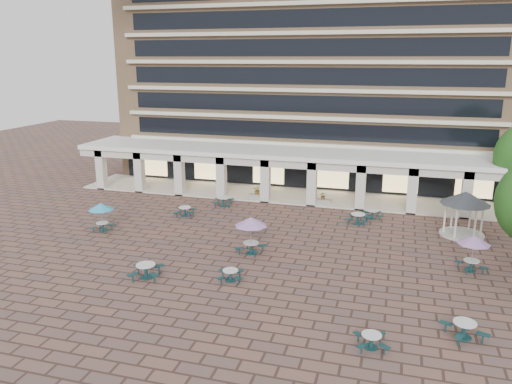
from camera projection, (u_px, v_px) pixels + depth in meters
The scene contains 17 objects.
ground at pixel (248, 254), 33.36m from camera, with size 120.00×120.00×0.00m, color brown.
apartment_building at pixel (317, 58), 53.69m from camera, with size 40.00×15.50×25.20m.
retail_arcade at pixel (294, 165), 46.30m from camera, with size 42.00×6.60×4.40m.
picnic_table_1 at pixel (146, 270), 29.55m from camera, with size 2.25×2.25×0.86m.
picnic_table_3 at pixel (371, 340), 22.42m from camera, with size 1.76×1.76×0.68m.
picnic_table_4 at pixel (101, 208), 37.22m from camera, with size 1.88×1.88×2.17m.
picnic_table_5 at pixel (230, 274), 29.19m from camera, with size 1.77×1.77×0.69m.
picnic_table_6 at pixel (251, 223), 32.84m from camera, with size 2.19×2.19×2.53m.
picnic_table_7 at pixel (464, 328), 23.22m from camera, with size 2.21×2.21×0.80m.
picnic_table_9 at pixel (185, 211), 41.19m from camera, with size 1.92×1.92×0.77m.
picnic_table_10 at pixel (358, 218), 39.20m from camera, with size 2.07×2.07×0.83m.
picnic_table_11 at pixel (474, 241), 30.14m from camera, with size 1.98×1.98×2.28m.
picnic_table_12 at pixel (223, 201), 43.94m from camera, with size 2.01×2.01×0.81m.
picnic_table_13 at pixel (373, 214), 40.48m from camera, with size 1.81×1.81×0.72m.
gazebo at pixel (465, 203), 36.18m from camera, with size 3.54×3.54×3.30m.
planter_left at pixel (258, 194), 45.98m from camera, with size 1.50×0.73×1.32m.
planter_right at pixel (323, 200), 44.37m from camera, with size 1.50×0.70×1.20m.
Camera 1 is at (9.21, -29.74, 12.67)m, focal length 35.00 mm.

